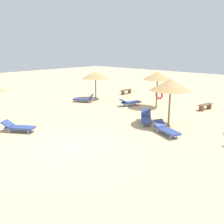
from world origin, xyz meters
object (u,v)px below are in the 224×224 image
Objects in this scene: parasol_0 at (171,85)px; lounger_5 at (166,129)px; lounger_0 at (146,118)px; bench_0 at (126,91)px; lounger_2 at (130,102)px; lounger_3 at (84,99)px; lounger_1 at (18,127)px; parasol_2 at (158,76)px; parasol_3 at (95,75)px; bench_1 at (205,106)px.

parasol_0 reaches higher than lounger_5.
lounger_0 is 10.57m from bench_0.
lounger_5 is at bearing -35.13° from lounger_2.
lounger_3 is 0.96× the size of lounger_5.
lounger_2 is 7.44m from lounger_5.
lounger_1 is 8.58m from lounger_5.
lounger_0 is 0.96× the size of lounger_1.
parasol_3 is (-6.19, -0.94, -0.31)m from parasol_2.
lounger_5 is 1.33× the size of bench_0.
bench_0 is at bearing 172.92° from bench_1.
parasol_0 is 11.55m from bench_0.
parasol_2 is 1.60× the size of lounger_0.
parasol_2 is 6.82m from lounger_5.
bench_1 is at bearing -7.08° from bench_0.
bench_0 is 9.15m from bench_1.
parasol_0 reaches higher than lounger_1.
parasol_0 is 2.86m from lounger_5.
lounger_2 is 1.30× the size of bench_1.
lounger_1 is 0.97× the size of lounger_5.
lounger_3 is 10.33m from bench_1.
lounger_0 is 8.01m from lounger_3.
parasol_0 is 9.59m from lounger_3.
lounger_3 reaches higher than lounger_0.
parasol_2 is 11.16m from lounger_1.
parasol_2 reaches higher than lounger_1.
parasol_3 is at bearing 95.42° from lounger_3.
lounger_1 is 1.26× the size of bench_1.
parasol_0 is 1.60× the size of lounger_0.
parasol_2 is 7.08m from bench_0.
parasol_2 is 4.45m from bench_1.
lounger_5 is 7.20m from bench_1.
lounger_2 is 1.01× the size of lounger_5.
lounger_0 is 7.95m from lounger_1.
bench_0 is (-7.70, 7.23, 0.02)m from lounger_0.
lounger_5 is at bearing -52.14° from parasol_2.
parasol_0 is 1.00× the size of parasol_2.
bench_0 is (-9.09, 6.76, -2.27)m from parasol_0.
lounger_3 is at bearing -157.43° from parasol_2.
lounger_1 is at bearing -124.06° from lounger_0.
lounger_5 is at bearing -22.17° from parasol_3.
lounger_1 is at bearing -67.08° from lounger_3.
lounger_1 is at bearing -114.68° from bench_1.
parasol_0 is 9.45m from lounger_1.
parasol_3 is 1.70× the size of bench_1.
lounger_3 is at bearing 165.63° from lounger_5.
lounger_5 reaches higher than lounger_2.
bench_0 is at bearing 103.24° from lounger_1.
lounger_3 is 10.31m from lounger_5.
lounger_0 is at bearing -10.79° from lounger_3.
parasol_2 is at bearing 76.09° from lounger_1.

